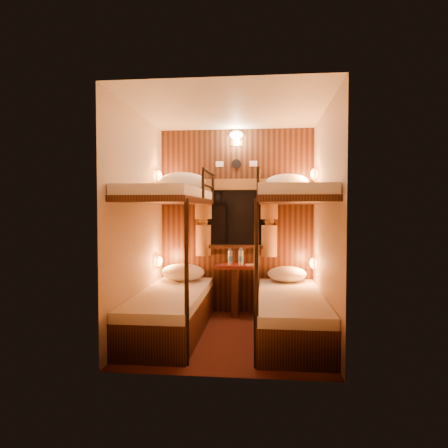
# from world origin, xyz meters

# --- Properties ---
(floor) EXTENTS (2.10, 2.10, 0.00)m
(floor) POSITION_xyz_m (0.00, 0.00, 0.00)
(floor) COLOR #3D1710
(floor) RESTS_ON ground
(ceiling) EXTENTS (2.10, 2.10, 0.00)m
(ceiling) POSITION_xyz_m (0.00, 0.00, 2.40)
(ceiling) COLOR silver
(ceiling) RESTS_ON wall_back
(wall_back) EXTENTS (2.40, 0.00, 2.40)m
(wall_back) POSITION_xyz_m (0.00, 1.05, 1.20)
(wall_back) COLOR #C6B293
(wall_back) RESTS_ON floor
(wall_front) EXTENTS (2.40, 0.00, 2.40)m
(wall_front) POSITION_xyz_m (0.00, -1.05, 1.20)
(wall_front) COLOR #C6B293
(wall_front) RESTS_ON floor
(wall_left) EXTENTS (0.00, 2.40, 2.40)m
(wall_left) POSITION_xyz_m (-1.00, 0.00, 1.20)
(wall_left) COLOR #C6B293
(wall_left) RESTS_ON floor
(wall_right) EXTENTS (0.00, 2.40, 2.40)m
(wall_right) POSITION_xyz_m (1.00, 0.00, 1.20)
(wall_right) COLOR #C6B293
(wall_right) RESTS_ON floor
(back_panel) EXTENTS (2.00, 0.03, 2.40)m
(back_panel) POSITION_xyz_m (0.00, 1.04, 1.20)
(back_panel) COLOR black
(back_panel) RESTS_ON floor
(bunk_left) EXTENTS (0.72, 1.90, 1.82)m
(bunk_left) POSITION_xyz_m (-0.65, 0.07, 0.56)
(bunk_left) COLOR black
(bunk_left) RESTS_ON floor
(bunk_right) EXTENTS (0.72, 1.90, 1.82)m
(bunk_right) POSITION_xyz_m (0.65, 0.07, 0.56)
(bunk_right) COLOR black
(bunk_right) RESTS_ON floor
(window) EXTENTS (1.00, 0.12, 0.79)m
(window) POSITION_xyz_m (0.00, 1.00, 1.18)
(window) COLOR black
(window) RESTS_ON back_panel
(curtains) EXTENTS (1.10, 0.22, 1.00)m
(curtains) POSITION_xyz_m (0.00, 0.97, 1.26)
(curtains) COLOR olive
(curtains) RESTS_ON back_panel
(back_fixtures) EXTENTS (0.54, 0.09, 0.48)m
(back_fixtures) POSITION_xyz_m (0.00, 1.00, 2.25)
(back_fixtures) COLOR black
(back_fixtures) RESTS_ON back_panel
(reading_lamps) EXTENTS (2.00, 0.20, 1.25)m
(reading_lamps) POSITION_xyz_m (-0.00, 0.70, 1.24)
(reading_lamps) COLOR orange
(reading_lamps) RESTS_ON wall_left
(table) EXTENTS (0.50, 0.34, 0.66)m
(table) POSITION_xyz_m (0.00, 0.85, 0.41)
(table) COLOR #5B1B14
(table) RESTS_ON floor
(bottle_left) EXTENTS (0.06, 0.06, 0.21)m
(bottle_left) POSITION_xyz_m (-0.06, 0.82, 0.74)
(bottle_left) COLOR #99BFE5
(bottle_left) RESTS_ON table
(bottle_right) EXTENTS (0.06, 0.06, 0.22)m
(bottle_right) POSITION_xyz_m (0.07, 0.78, 0.75)
(bottle_right) COLOR #99BFE5
(bottle_right) RESTS_ON table
(sachet_a) EXTENTS (0.11, 0.10, 0.01)m
(sachet_a) POSITION_xyz_m (0.18, 0.87, 0.65)
(sachet_a) COLOR silver
(sachet_a) RESTS_ON table
(sachet_b) EXTENTS (0.09, 0.08, 0.01)m
(sachet_b) POSITION_xyz_m (0.16, 0.82, 0.65)
(sachet_b) COLOR silver
(sachet_b) RESTS_ON table
(pillow_lower_left) EXTENTS (0.54, 0.39, 0.21)m
(pillow_lower_left) POSITION_xyz_m (-0.65, 0.72, 0.56)
(pillow_lower_left) COLOR silver
(pillow_lower_left) RESTS_ON bunk_left
(pillow_lower_right) EXTENTS (0.48, 0.35, 0.19)m
(pillow_lower_right) POSITION_xyz_m (0.65, 0.78, 0.55)
(pillow_lower_right) COLOR silver
(pillow_lower_right) RESTS_ON bunk_right
(pillow_upper_left) EXTENTS (0.58, 0.42, 0.23)m
(pillow_upper_left) POSITION_xyz_m (-0.65, 0.70, 1.70)
(pillow_upper_left) COLOR silver
(pillow_upper_left) RESTS_ON bunk_left
(pillow_upper_right) EXTENTS (0.54, 0.39, 0.21)m
(pillow_upper_right) POSITION_xyz_m (0.65, 0.84, 1.69)
(pillow_upper_right) COLOR silver
(pillow_upper_right) RESTS_ON bunk_right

